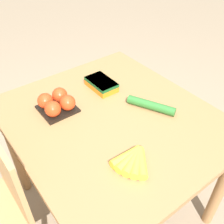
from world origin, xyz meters
name	(u,v)px	position (x,y,z in m)	size (l,w,h in m)	color
ground_plane	(112,202)	(0.00, 0.00, 0.00)	(12.00, 12.00, 0.00)	gray
dining_table	(112,134)	(0.00, 0.00, 0.63)	(1.03, 0.92, 0.75)	#9E7044
banana_bunch	(133,160)	(-0.28, 0.11, 0.77)	(0.15, 0.16, 0.04)	brown
tomato_pack	(57,103)	(0.21, 0.18, 0.79)	(0.17, 0.17, 0.09)	black
carrot_bag	(101,84)	(0.23, -0.10, 0.78)	(0.18, 0.11, 0.05)	orange
cucumber_near	(151,105)	(-0.07, -0.19, 0.77)	(0.24, 0.15, 0.04)	#2D702D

